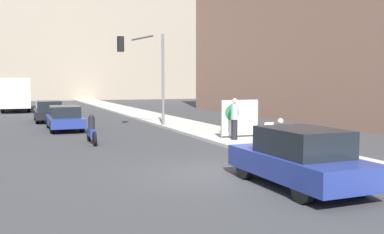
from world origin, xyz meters
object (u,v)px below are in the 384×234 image
(protest_banner, at_px, (240,118))
(city_bus_on_road, at_px, (15,92))
(jogger_on_sidewalk, at_px, (235,118))
(car_on_road_midblock, at_px, (49,111))
(seated_protester, at_px, (281,134))
(car_on_road_nearest, at_px, (65,118))
(traffic_light_pole, at_px, (147,63))
(pedestrian_behind, at_px, (228,118))
(parked_car_curbside, at_px, (299,158))
(motorcycle_on_road, at_px, (91,131))

(protest_banner, xyz_separation_m, city_bus_on_road, (-9.65, 27.07, 0.72))
(jogger_on_sidewalk, distance_m, car_on_road_midblock, 15.58)
(seated_protester, bearing_deg, car_on_road_nearest, 104.07)
(jogger_on_sidewalk, height_order, city_bus_on_road, city_bus_on_road)
(protest_banner, distance_m, traffic_light_pole, 7.55)
(protest_banner, height_order, car_on_road_midblock, protest_banner)
(city_bus_on_road, bearing_deg, car_on_road_midblock, -81.11)
(jogger_on_sidewalk, xyz_separation_m, pedestrian_behind, (0.51, 1.63, -0.11))
(jogger_on_sidewalk, height_order, car_on_road_nearest, jogger_on_sidewalk)
(jogger_on_sidewalk, relative_size, car_on_road_midblock, 0.40)
(seated_protester, xyz_separation_m, protest_banner, (0.60, 4.25, 0.25))
(protest_banner, xyz_separation_m, car_on_road_nearest, (-7.02, 7.43, -0.36))
(jogger_on_sidewalk, xyz_separation_m, city_bus_on_road, (-9.06, 27.70, 0.69))
(jogger_on_sidewalk, xyz_separation_m, car_on_road_midblock, (-6.91, 13.96, -0.36))
(protest_banner, bearing_deg, pedestrian_behind, 94.51)
(parked_car_curbside, xyz_separation_m, car_on_road_midblock, (-4.66, 21.75, -0.03))
(seated_protester, distance_m, pedestrian_behind, 5.28)
(traffic_light_pole, bearing_deg, car_on_road_midblock, 126.90)
(protest_banner, relative_size, car_on_road_midblock, 0.42)
(jogger_on_sidewalk, relative_size, car_on_road_nearest, 0.40)
(jogger_on_sidewalk, height_order, parked_car_curbside, jogger_on_sidewalk)
(jogger_on_sidewalk, height_order, protest_banner, jogger_on_sidewalk)
(parked_car_curbside, bearing_deg, traffic_light_pole, 88.52)
(traffic_light_pole, bearing_deg, parked_car_curbside, -91.48)
(car_on_road_midblock, height_order, city_bus_on_road, city_bus_on_road)
(jogger_on_sidewalk, height_order, motorcycle_on_road, jogger_on_sidewalk)
(protest_banner, distance_m, motorcycle_on_road, 6.64)
(protest_banner, bearing_deg, jogger_on_sidewalk, -133.26)
(parked_car_curbside, height_order, car_on_road_midblock, parked_car_curbside)
(car_on_road_nearest, xyz_separation_m, city_bus_on_road, (-2.64, 19.65, 1.08))
(protest_banner, bearing_deg, seated_protester, -98.07)
(city_bus_on_road, xyz_separation_m, motorcycle_on_road, (3.19, -25.61, -1.23))
(protest_banner, distance_m, parked_car_curbside, 8.89)
(motorcycle_on_road, bearing_deg, protest_banner, -12.78)
(protest_banner, relative_size, car_on_road_nearest, 0.42)
(pedestrian_behind, bearing_deg, car_on_road_nearest, 105.38)
(jogger_on_sidewalk, bearing_deg, parked_car_curbside, 56.55)
(pedestrian_behind, relative_size, car_on_road_midblock, 0.36)
(pedestrian_behind, bearing_deg, traffic_light_pole, 81.15)
(protest_banner, distance_m, car_on_road_midblock, 15.30)
(traffic_light_pole, height_order, city_bus_on_road, traffic_light_pole)
(seated_protester, distance_m, car_on_road_midblock, 18.89)
(city_bus_on_road, bearing_deg, protest_banner, -70.37)
(traffic_light_pole, distance_m, parked_car_curbside, 15.33)
(pedestrian_behind, distance_m, protest_banner, 1.01)
(seated_protester, height_order, parked_car_curbside, parked_car_curbside)
(jogger_on_sidewalk, bearing_deg, protest_banner, -150.56)
(city_bus_on_road, bearing_deg, motorcycle_on_road, -82.89)
(traffic_light_pole, bearing_deg, protest_banner, -69.62)
(jogger_on_sidewalk, bearing_deg, traffic_light_pole, -92.85)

